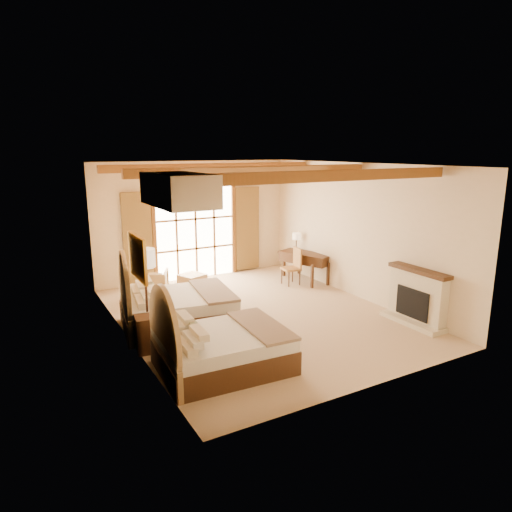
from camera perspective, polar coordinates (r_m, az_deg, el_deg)
floor at (r=9.95m, az=0.19°, el=-7.39°), size 7.00×7.00×0.00m
wall_back at (r=12.62m, az=-7.69°, el=4.43°), size 5.50×0.00×5.50m
wall_left at (r=8.52m, az=-16.11°, el=-0.19°), size 0.00×7.00×7.00m
wall_right at (r=11.10m, az=12.66°, el=3.03°), size 0.00×7.00×7.00m
ceiling at (r=9.32m, az=0.20°, el=11.37°), size 7.00×7.00×0.00m
ceiling_beams at (r=9.32m, az=0.20°, el=10.63°), size 5.39×4.60×0.18m
french_doors at (r=12.62m, az=-7.54°, el=2.82°), size 3.95×0.08×2.60m
fireplace at (r=9.89m, az=19.43°, el=-5.15°), size 0.46×1.40×1.16m
painting at (r=7.79m, az=-14.55°, el=-0.20°), size 0.06×0.95×0.75m
canopy_valance at (r=6.51m, az=-9.64°, el=8.19°), size 0.70×1.40×0.45m
bed_near at (r=7.48m, az=-5.16°, el=-11.26°), size 2.12×1.65×1.34m
bed_far at (r=9.33m, az=-10.64°, el=-6.23°), size 2.39×1.93×1.43m
nightstand at (r=8.45m, az=-12.99°, el=-9.21°), size 0.61×0.61×0.65m
floor_lamp at (r=8.23m, az=-13.75°, el=-1.00°), size 0.38×0.38×1.80m
armchair at (r=11.42m, az=-12.76°, el=-3.29°), size 0.92×0.93×0.64m
ottoman at (r=11.74m, az=-7.96°, el=-3.24°), size 0.71×0.71×0.40m
desk at (r=12.46m, az=6.19°, el=-1.21°), size 1.10×1.56×0.77m
desk_chair at (r=12.09m, az=4.47°, el=-2.16°), size 0.48×0.48×0.98m
desk_lamp at (r=12.82m, az=5.07°, el=2.40°), size 0.22×0.22×0.44m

